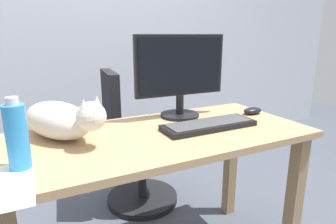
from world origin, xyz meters
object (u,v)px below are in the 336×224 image
computer_mouse (253,111)px  keyboard (209,125)px  water_bottle (17,136)px  monitor (180,73)px  office_chair (134,149)px  cat (61,120)px

computer_mouse → keyboard: bearing=-164.9°
keyboard → computer_mouse: size_ratio=4.00×
water_bottle → keyboard: bearing=5.5°
computer_mouse → monitor: bearing=160.3°
office_chair → water_bottle: 1.06m
cat → water_bottle: water_bottle is taller
office_chair → water_bottle: bearing=-131.2°
office_chair → computer_mouse: bearing=-49.5°
monitor → cat: 0.61m
keyboard → computer_mouse: (0.35, 0.09, 0.00)m
office_chair → computer_mouse: size_ratio=8.31×
computer_mouse → cat: bearing=176.3°
cat → computer_mouse: bearing=-3.7°
office_chair → cat: 0.80m
office_chair → cat: bearing=-134.2°
keyboard → cat: 0.64m
computer_mouse → water_bottle: size_ratio=0.47×
monitor → water_bottle: size_ratio=2.06×
cat → water_bottle: 0.28m
office_chair → cat: (-0.48, -0.50, 0.40)m
monitor → water_bottle: monitor is taller
cat → computer_mouse: (0.96, -0.06, -0.06)m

